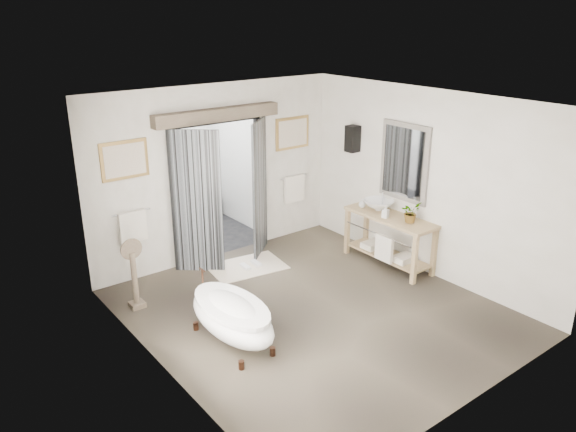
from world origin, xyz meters
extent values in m
plane|color=brown|center=(0.00, 0.00, 0.00)|extent=(5.00, 5.00, 0.00)
cube|color=silver|center=(0.00, -2.50, 1.45)|extent=(4.50, 0.02, 2.90)
cube|color=silver|center=(-2.25, 0.00, 1.45)|extent=(0.02, 5.00, 2.90)
cube|color=silver|center=(2.25, 0.00, 1.45)|extent=(0.02, 5.00, 2.90)
cube|color=silver|center=(-1.52, 2.50, 1.45)|extent=(1.45, 0.02, 2.90)
cube|color=silver|center=(1.52, 2.50, 1.45)|extent=(1.45, 0.02, 2.90)
cube|color=silver|center=(0.00, 2.50, 2.60)|extent=(1.60, 0.02, 0.60)
cube|color=white|center=(0.00, 0.00, 2.90)|extent=(4.50, 5.00, 0.02)
cube|color=white|center=(-2.20, -0.60, 1.35)|extent=(0.02, 2.20, 2.70)
cube|color=gray|center=(2.23, 0.46, 1.70)|extent=(0.05, 0.95, 1.25)
cube|color=silver|center=(2.19, 0.46, 1.70)|extent=(0.01, 0.80, 1.10)
cube|color=black|center=(2.13, 1.55, 1.90)|extent=(0.20, 0.20, 0.45)
sphere|color=#FFCC8C|center=(2.13, 1.55, 1.90)|extent=(0.10, 0.10, 0.10)
cube|color=black|center=(0.00, 3.50, 0.01)|extent=(2.20, 2.00, 0.01)
cube|color=white|center=(0.00, 3.50, 2.50)|extent=(2.20, 2.00, 0.02)
cube|color=white|center=(0.00, 4.50, 1.25)|extent=(2.20, 0.02, 2.50)
cube|color=white|center=(-1.10, 3.50, 1.25)|extent=(0.02, 2.00, 2.50)
cube|color=white|center=(1.10, 3.50, 1.25)|extent=(0.02, 2.00, 2.50)
cube|color=black|center=(0.00, 4.32, 0.23)|extent=(2.00, 0.35, 0.45)
cylinder|color=silver|center=(-0.40, 4.47, 1.60)|extent=(0.40, 0.03, 0.40)
cylinder|color=silver|center=(0.40, 4.47, 1.60)|extent=(0.40, 0.03, 0.40)
cube|color=black|center=(-0.80, 2.50, 1.15)|extent=(0.07, 0.10, 2.30)
cube|color=black|center=(0.80, 2.50, 1.15)|extent=(0.07, 0.10, 2.30)
cube|color=black|center=(0.00, 2.50, 2.30)|extent=(1.67, 0.10, 0.07)
cube|color=black|center=(-0.60, 2.15, 1.15)|extent=(0.63, 0.55, 2.30)
cube|color=black|center=(0.60, 2.15, 1.15)|extent=(0.63, 0.55, 2.30)
cube|color=brown|center=(0.00, 2.40, 2.42)|extent=(2.20, 0.20, 0.20)
cube|color=#AD8646|center=(-1.55, 2.48, 1.92)|extent=(0.72, 0.03, 0.57)
cube|color=silver|center=(-1.55, 2.46, 1.92)|extent=(0.62, 0.01, 0.47)
cube|color=#AD8646|center=(1.55, 2.48, 1.92)|extent=(0.72, 0.03, 0.57)
cube|color=silver|center=(1.55, 2.46, 1.92)|extent=(0.62, 0.01, 0.47)
cylinder|color=silver|center=(-1.55, 2.44, 1.12)|extent=(0.60, 0.02, 0.02)
cube|color=white|center=(-1.55, 2.42, 0.90)|extent=(0.42, 0.08, 0.48)
cylinder|color=silver|center=(1.55, 2.44, 1.12)|extent=(0.60, 0.02, 0.02)
cube|color=white|center=(1.55, 2.42, 0.90)|extent=(0.42, 0.08, 0.48)
cylinder|color=#392015|center=(-1.54, -0.50, 0.05)|extent=(0.07, 0.07, 0.11)
cylinder|color=#392015|center=(-1.09, -0.50, 0.05)|extent=(0.07, 0.07, 0.11)
cylinder|color=#392015|center=(-1.54, 0.59, 0.05)|extent=(0.07, 0.07, 0.11)
cylinder|color=#392015|center=(-1.09, 0.59, 0.05)|extent=(0.07, 0.07, 0.11)
ellipsoid|color=white|center=(-1.32, 0.05, 0.35)|extent=(0.69, 1.55, 0.49)
cylinder|color=#392015|center=(-1.32, 0.75, 0.65)|extent=(0.03, 0.03, 0.20)
cube|color=tan|center=(1.75, -0.28, 0.42)|extent=(0.07, 0.07, 0.85)
cube|color=tan|center=(2.21, -0.28, 0.42)|extent=(0.07, 0.07, 0.85)
cube|color=tan|center=(1.75, 1.20, 0.42)|extent=(0.07, 0.07, 0.85)
cube|color=tan|center=(2.21, 1.20, 0.42)|extent=(0.07, 0.07, 0.85)
cube|color=tan|center=(1.98, 0.46, 0.82)|extent=(0.55, 1.60, 0.05)
cube|color=tan|center=(1.98, 0.46, 0.16)|extent=(0.45, 1.50, 0.03)
cylinder|color=silver|center=(1.71, 0.46, 0.60)|extent=(0.02, 1.40, 0.02)
cube|color=white|center=(1.71, 0.31, 0.40)|extent=(0.06, 0.34, 0.42)
cube|color=white|center=(1.98, 0.11, 0.23)|extent=(0.35, 0.25, 0.10)
cube|color=white|center=(1.98, 0.81, 0.23)|extent=(0.35, 0.25, 0.10)
cube|color=brown|center=(-1.91, 1.64, 0.04)|extent=(0.20, 0.20, 0.07)
cylinder|color=brown|center=(-1.91, 1.64, 0.46)|extent=(0.08, 0.08, 0.77)
cylinder|color=silver|center=(-1.91, 1.66, 0.89)|extent=(0.27, 0.02, 0.27)
cylinder|color=brown|center=(-1.91, 1.64, 0.89)|extent=(0.31, 0.01, 0.31)
cube|color=silver|center=(0.06, 1.78, 0.01)|extent=(1.31, 0.97, 0.01)
cube|color=white|center=(0.00, 1.74, 0.04)|extent=(0.11, 0.24, 0.05)
cube|color=white|center=(0.22, 1.74, 0.04)|extent=(0.11, 0.24, 0.05)
imported|color=white|center=(2.03, 0.77, 0.94)|extent=(0.57, 0.57, 0.17)
imported|color=gray|center=(2.00, 0.08, 1.01)|extent=(0.31, 0.27, 0.33)
imported|color=gray|center=(1.84, 0.45, 0.95)|extent=(0.11, 0.11, 0.20)
imported|color=gray|center=(1.91, 1.03, 0.93)|extent=(0.13, 0.13, 0.15)
camera|label=1|loc=(-4.51, -5.24, 3.97)|focal=35.00mm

